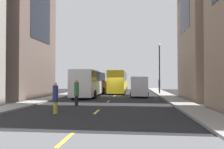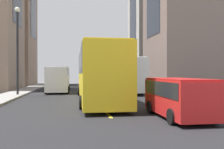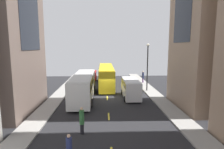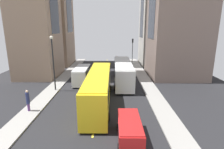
{
  "view_description": "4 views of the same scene",
  "coord_description": "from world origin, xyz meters",
  "px_view_note": "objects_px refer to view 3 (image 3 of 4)",
  "views": [
    {
      "loc": [
        2.57,
        -29.03,
        2.3
      ],
      "look_at": [
        -0.37,
        0.51,
        2.9
      ],
      "focal_mm": 34.91,
      "sensor_mm": 36.0,
      "label": 1
    },
    {
      "loc": [
        1.53,
        25.6,
        1.97
      ],
      "look_at": [
        -1.99,
        1.8,
        1.82
      ],
      "focal_mm": 39.62,
      "sensor_mm": 36.0,
      "label": 2
    },
    {
      "loc": [
        -0.53,
        -25.63,
        7.11
      ],
      "look_at": [
        0.81,
        3.35,
        2.81
      ],
      "focal_mm": 30.51,
      "sensor_mm": 36.0,
      "label": 3
    },
    {
      "loc": [
        -1.66,
        27.95,
        8.61
      ],
      "look_at": [
        -1.5,
        2.16,
        1.96
      ],
      "focal_mm": 29.35,
      "sensor_mm": 36.0,
      "label": 4
    }
  ],
  "objects_px": {
    "city_bus_white": "(83,84)",
    "streetcar_yellow": "(106,75)",
    "pedestrian_crossing_mid": "(143,76)",
    "delivery_van_white": "(131,87)",
    "car_red_0": "(92,75)",
    "pedestrian_waiting_curb": "(82,120)"
  },
  "relations": [
    {
      "from": "pedestrian_crossing_mid",
      "to": "pedestrian_waiting_curb",
      "type": "distance_m",
      "value": 23.19
    },
    {
      "from": "city_bus_white",
      "to": "car_red_0",
      "type": "xyz_separation_m",
      "value": [
        0.29,
        15.51,
        -0.99
      ]
    },
    {
      "from": "streetcar_yellow",
      "to": "delivery_van_white",
      "type": "bearing_deg",
      "value": -67.56
    },
    {
      "from": "pedestrian_crossing_mid",
      "to": "pedestrian_waiting_curb",
      "type": "xyz_separation_m",
      "value": [
        -9.44,
        -21.18,
        -0.16
      ]
    },
    {
      "from": "pedestrian_crossing_mid",
      "to": "city_bus_white",
      "type": "bearing_deg",
      "value": -99.01
    },
    {
      "from": "car_red_0",
      "to": "pedestrian_waiting_curb",
      "type": "relative_size",
      "value": 1.97
    },
    {
      "from": "streetcar_yellow",
      "to": "car_red_0",
      "type": "distance_m",
      "value": 7.95
    },
    {
      "from": "delivery_van_white",
      "to": "pedestrian_waiting_curb",
      "type": "bearing_deg",
      "value": -117.16
    },
    {
      "from": "car_red_0",
      "to": "pedestrian_waiting_curb",
      "type": "distance_m",
      "value": 26.09
    },
    {
      "from": "delivery_van_white",
      "to": "car_red_0",
      "type": "relative_size",
      "value": 1.35
    },
    {
      "from": "delivery_van_white",
      "to": "car_red_0",
      "type": "distance_m",
      "value": 16.46
    },
    {
      "from": "city_bus_white",
      "to": "delivery_van_white",
      "type": "distance_m",
      "value": 6.52
    },
    {
      "from": "city_bus_white",
      "to": "car_red_0",
      "type": "height_order",
      "value": "city_bus_white"
    },
    {
      "from": "pedestrian_crossing_mid",
      "to": "streetcar_yellow",
      "type": "bearing_deg",
      "value": -126.05
    },
    {
      "from": "delivery_van_white",
      "to": "pedestrian_waiting_curb",
      "type": "height_order",
      "value": "delivery_van_white"
    },
    {
      "from": "streetcar_yellow",
      "to": "pedestrian_waiting_curb",
      "type": "height_order",
      "value": "streetcar_yellow"
    },
    {
      "from": "streetcar_yellow",
      "to": "delivery_van_white",
      "type": "distance_m",
      "value": 8.6
    },
    {
      "from": "streetcar_yellow",
      "to": "pedestrian_crossing_mid",
      "type": "relative_size",
      "value": 5.94
    },
    {
      "from": "city_bus_white",
      "to": "car_red_0",
      "type": "distance_m",
      "value": 15.54
    },
    {
      "from": "city_bus_white",
      "to": "streetcar_yellow",
      "type": "height_order",
      "value": "streetcar_yellow"
    },
    {
      "from": "city_bus_white",
      "to": "streetcar_yellow",
      "type": "bearing_deg",
      "value": 68.56
    },
    {
      "from": "delivery_van_white",
      "to": "car_red_0",
      "type": "height_order",
      "value": "delivery_van_white"
    }
  ]
}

